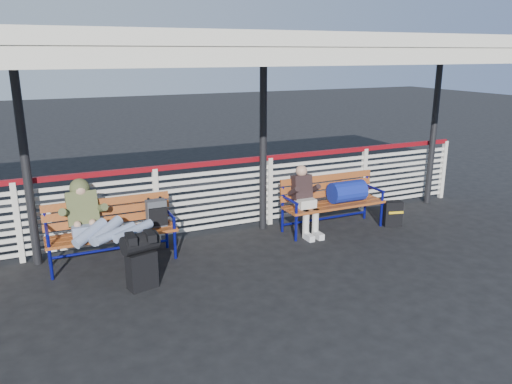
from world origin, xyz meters
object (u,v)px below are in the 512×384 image
bench_right (340,194)px  companion_person (305,199)px  traveler_man (103,226)px  luggage_stack (141,259)px  bench_left (121,222)px  suitcase_side (392,213)px

bench_right → companion_person: 0.69m
bench_right → companion_person: bearing=-179.8°
bench_right → traveler_man: (-3.95, -0.19, 0.07)m
luggage_stack → traveler_man: bearing=103.0°
bench_right → traveler_man: size_ratio=1.10×
bench_left → bench_right: bearing=-2.5°
luggage_stack → bench_left: size_ratio=0.42×
bench_left → suitcase_side: (4.57, -0.46, -0.35)m
bench_left → bench_right: size_ratio=1.00×
bench_left → traveler_man: (-0.29, -0.35, 0.10)m
companion_person → bench_right: bearing=0.2°
traveler_man → luggage_stack: bearing=-63.3°
traveler_man → suitcase_side: (4.86, -0.11, -0.45)m
companion_person → suitcase_side: 1.67m
bench_left → companion_person: size_ratio=1.57×
bench_left → bench_right: same height
luggage_stack → bench_left: (-0.05, 1.04, 0.17)m
suitcase_side → bench_left: bearing=-170.8°
bench_right → companion_person: (-0.69, -0.00, -0.01)m
traveler_man → bench_right: bearing=2.8°
traveler_man → suitcase_side: size_ratio=3.71×
luggage_stack → bench_left: bearing=79.2°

